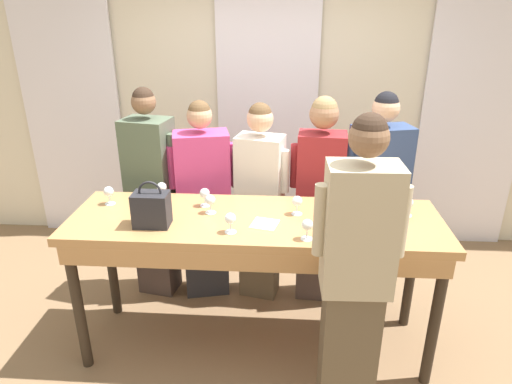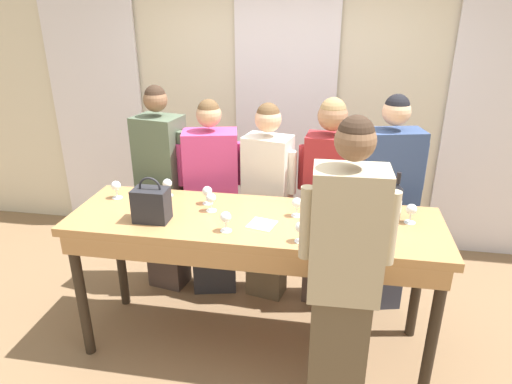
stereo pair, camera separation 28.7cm
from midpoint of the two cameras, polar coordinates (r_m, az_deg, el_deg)
ground_plane at (r=3.51m, az=-2.54°, el=-18.33°), size 18.00×18.00×0.00m
wall_back at (r=4.49m, az=-0.40°, el=11.06°), size 12.00×0.06×2.80m
curtain_panel_left at (r=4.97m, az=-23.61°, el=9.67°), size 0.95×0.03×2.69m
curtain_panel_center at (r=4.44m, az=-0.46°, el=10.19°), size 0.95×0.03×2.69m
curtain_panel_right at (r=4.71m, az=24.00°, el=8.98°), size 0.95×0.03×2.69m
tasting_bar at (r=2.98m, az=-2.89°, el=-5.38°), size 2.41×0.74×1.01m
wine_bottle at (r=3.06m, az=14.13°, el=-0.56°), size 0.08×0.08×0.32m
handbag at (r=2.91m, az=-15.71°, el=-2.09°), size 0.22×0.15×0.29m
wine_glass_front_left at (r=2.65m, az=3.37°, el=-4.32°), size 0.07×0.07×0.13m
wine_glass_front_mid at (r=3.12m, az=-9.06°, el=-0.30°), size 0.07×0.07×0.13m
wine_glass_front_right at (r=3.05m, az=15.95°, el=-1.45°), size 0.07×0.07×0.13m
wine_glass_center_left at (r=2.74m, az=-6.24°, el=-3.48°), size 0.07×0.07×0.13m
wine_glass_center_mid at (r=2.96m, az=2.42°, el=-1.30°), size 0.07×0.07×0.13m
wine_glass_center_right at (r=3.32m, az=-20.33°, el=-0.09°), size 0.07×0.07×0.13m
wine_glass_back_left at (r=2.75m, az=12.03°, el=-3.75°), size 0.07×0.07×0.13m
wine_glass_back_mid at (r=3.01m, az=-8.47°, el=-1.15°), size 0.07×0.07×0.13m
wine_glass_back_right at (r=3.28m, az=-14.18°, el=0.45°), size 0.07×0.07×0.13m
napkin at (r=2.87m, az=-1.77°, el=-4.06°), size 0.19×0.19×0.00m
pen at (r=2.99m, az=6.40°, el=-2.97°), size 0.12×0.08×0.01m
guest_olive_jacket at (r=3.76m, az=-14.98°, el=-0.35°), size 0.47×0.33×1.73m
guest_pink_top at (r=3.67m, az=-8.80°, el=-1.30°), size 0.53×0.35×1.64m
guest_cream_sweater at (r=3.60m, az=-1.80°, el=-1.25°), size 0.47×0.31×1.63m
guest_striped_shirt at (r=3.57m, az=5.65°, el=-0.90°), size 0.47×0.27×1.69m
guest_navy_coat at (r=3.61m, az=12.57°, el=-1.13°), size 0.54×0.33×1.72m
host_pouring at (r=2.48m, az=9.03°, el=-10.64°), size 0.48×0.24×1.84m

